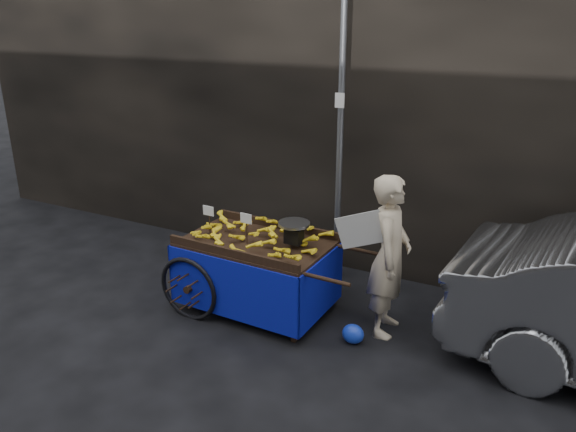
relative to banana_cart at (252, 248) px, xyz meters
The scene contains 6 objects.
ground 0.84m from the banana_cart, ahead, with size 80.00×80.00×0.00m, color black.
building_wall 3.16m from the banana_cart, 76.01° to the left, with size 13.50×2.00×5.00m.
street_pole 1.85m from the banana_cart, 66.78° to the left, with size 0.12×0.10×4.00m.
banana_cart is the anchor object (origin of this frame).
vendor 1.63m from the banana_cart, ahead, with size 0.84×0.72×1.84m.
plastic_bag 1.55m from the banana_cart, ahead, with size 0.25×0.20×0.22m, color #1A37C4.
Camera 1 is at (2.94, -5.21, 3.45)m, focal length 35.00 mm.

